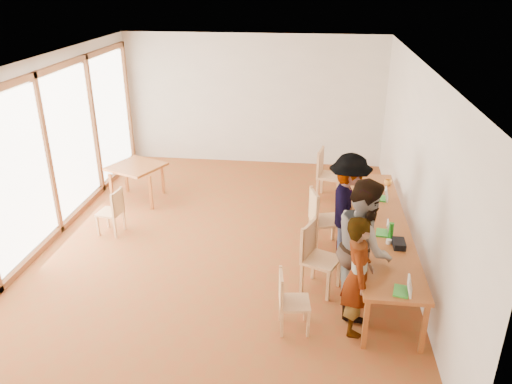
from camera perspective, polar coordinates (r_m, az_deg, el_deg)
ground at (r=8.58m, az=-3.65°, el=-5.68°), size 8.00×8.00×0.00m
wall_back at (r=11.74m, az=-0.29°, el=10.43°), size 6.00×0.10×3.00m
wall_front at (r=4.53m, az=-13.48°, el=-13.76°), size 6.00×0.10×3.00m
wall_right at (r=7.97m, az=17.81°, el=2.72°), size 0.10×8.00×3.00m
window_wall at (r=8.97m, az=-22.90°, el=4.27°), size 0.10×8.00×3.00m
ceiling at (r=7.57m, az=-4.25°, el=14.66°), size 6.00×8.00×0.04m
communal_table at (r=7.80m, az=14.02°, el=-3.71°), size 0.80×4.00×0.75m
side_table at (r=10.09m, az=-13.52°, el=2.56°), size 0.90×0.90×0.75m
chair_near at (r=6.39m, az=3.64°, el=-11.72°), size 0.43×0.43×0.44m
chair_mid at (r=7.14m, az=6.72°, el=-6.58°), size 0.62×0.62×0.54m
chair_far at (r=8.17m, az=7.30°, el=-2.45°), size 0.59×0.59×0.54m
chair_empty at (r=10.05m, az=7.90°, el=2.64°), size 0.56×0.56×0.54m
chair_spare at (r=8.94m, az=-15.95°, el=-1.68°), size 0.43×0.43×0.44m
person_near at (r=6.34m, az=11.56°, el=-9.35°), size 0.39×0.59×1.60m
person_mid at (r=6.68m, az=12.18°, el=-6.11°), size 0.74×0.94×1.88m
person_far at (r=7.87m, az=10.46°, el=-1.74°), size 0.70×1.15×1.74m
laptop_near at (r=6.22m, az=16.69°, el=-10.55°), size 0.26×0.28×0.21m
laptop_mid at (r=7.44m, az=14.56°, el=-4.29°), size 0.23×0.26×0.20m
laptop_far at (r=8.55m, az=14.38°, el=-0.48°), size 0.25×0.27×0.20m
yellow_mug at (r=9.15m, az=14.85°, el=1.06°), size 0.15×0.15×0.10m
green_bottle at (r=7.24m, az=15.16°, el=-4.44°), size 0.07×0.07×0.28m
clear_glass at (r=7.79m, az=11.75°, el=-2.77°), size 0.07×0.07×0.09m
condiment_cup at (r=7.22m, az=14.94°, el=-5.50°), size 0.08×0.08×0.06m
pink_phone at (r=6.33m, az=16.97°, el=-10.49°), size 0.05×0.10×0.01m
black_pouch at (r=7.17m, az=16.03°, el=-5.72°), size 0.16×0.26×0.09m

